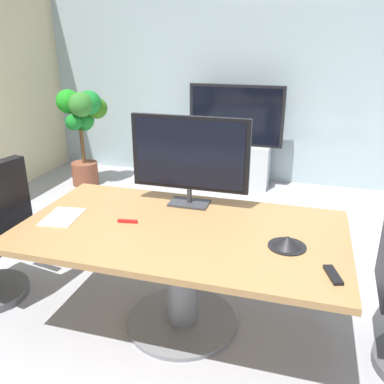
% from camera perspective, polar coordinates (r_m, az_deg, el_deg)
% --- Properties ---
extents(ground_plane, '(7.49, 7.49, 0.00)m').
position_cam_1_polar(ground_plane, '(2.96, 0.70, -18.14)').
color(ground_plane, '#99999E').
extents(wall_back_glass_partition, '(6.10, 0.10, 2.78)m').
position_cam_1_polar(wall_back_glass_partition, '(5.51, 10.21, 15.71)').
color(wall_back_glass_partition, '#9EB2B7').
rests_on(wall_back_glass_partition, ground).
extents(conference_table, '(2.05, 1.13, 0.73)m').
position_cam_1_polar(conference_table, '(2.68, -1.51, -8.47)').
color(conference_table, olive).
rests_on(conference_table, ground).
extents(tv_monitor, '(0.84, 0.18, 0.64)m').
position_cam_1_polar(tv_monitor, '(2.84, -0.34, 5.07)').
color(tv_monitor, '#333338').
rests_on(tv_monitor, conference_table).
extents(wall_display_unit, '(1.20, 0.36, 1.31)m').
position_cam_1_polar(wall_display_unit, '(5.38, 6.00, 5.49)').
color(wall_display_unit, '#B7BABC').
rests_on(wall_display_unit, ground).
extents(potted_plant, '(0.58, 0.54, 1.25)m').
position_cam_1_polar(potted_plant, '(5.47, -15.00, 9.44)').
color(potted_plant, brown).
rests_on(potted_plant, ground).
extents(conference_phone, '(0.22, 0.22, 0.07)m').
position_cam_1_polar(conference_phone, '(2.42, 13.18, -6.83)').
color(conference_phone, black).
rests_on(conference_phone, conference_table).
extents(remote_control, '(0.10, 0.18, 0.02)m').
position_cam_1_polar(remote_control, '(2.22, 19.10, -10.87)').
color(remote_control, black).
rests_on(remote_control, conference_table).
extents(whiteboard_marker, '(0.13, 0.04, 0.02)m').
position_cam_1_polar(whiteboard_marker, '(2.69, -8.98, -4.05)').
color(whiteboard_marker, red).
rests_on(whiteboard_marker, conference_table).
extents(paper_notepad, '(0.25, 0.32, 0.01)m').
position_cam_1_polar(paper_notepad, '(2.87, -17.65, -3.33)').
color(paper_notepad, white).
rests_on(paper_notepad, conference_table).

